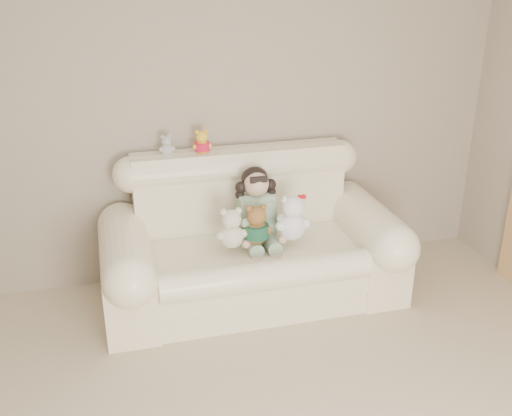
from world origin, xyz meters
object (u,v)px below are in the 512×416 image
Objects in this scene: seated_child at (256,205)px; cream_teddy at (231,224)px; sofa at (252,233)px; brown_teddy at (256,221)px; white_cat at (292,213)px.

cream_teddy is (-0.23, -0.22, -0.03)m from seated_child.
sofa is 0.27m from cream_teddy.
brown_teddy is 1.01× the size of cream_teddy.
seated_child reaches higher than brown_teddy.
cream_teddy is (-0.18, -0.14, 0.15)m from sofa.
cream_teddy is at bearing -142.60° from sofa.
white_cat is at bearing 25.50° from cream_teddy.
white_cat is (0.26, 0.00, 0.03)m from brown_teddy.
brown_teddy reaches higher than cream_teddy.
sofa reaches higher than brown_teddy.
brown_teddy is 0.17m from cream_teddy.
brown_teddy is at bearing -93.12° from sofa.
seated_child is 0.22m from brown_teddy.
sofa is at bearing 89.43° from brown_teddy.
seated_child is 1.40× the size of white_cat.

